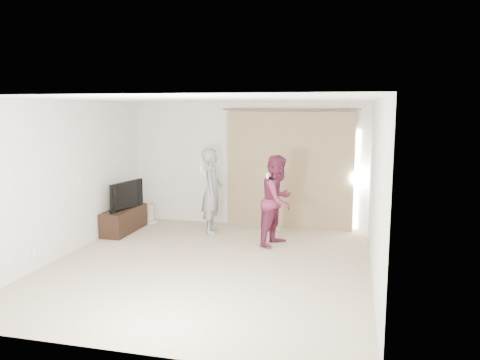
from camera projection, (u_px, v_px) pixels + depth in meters
The scene contains 10 objects.
floor at pixel (208, 265), 7.41m from camera, with size 5.50×5.50×0.00m, color #BDA78D.
wall_back at pixel (247, 164), 9.85m from camera, with size 5.00×0.04×2.60m, color beige.
wall_left at pixel (64, 179), 7.80m from camera, with size 0.04×5.50×2.60m.
ceiling at pixel (206, 99), 7.01m from camera, with size 5.00×5.50×0.01m, color white.
curtain at pixel (290, 170), 9.58m from camera, with size 2.80×0.11×2.46m.
tv_console at pixel (124, 220), 9.39m from camera, with size 0.43×1.24×0.48m, color black.
tv at pixel (123, 195), 9.31m from camera, with size 0.97×0.13×0.56m, color black.
scratching_post at pixel (151, 215), 10.17m from camera, with size 0.31×0.31×0.41m.
person_man at pixel (212, 191), 9.25m from camera, with size 0.48×0.66×1.69m.
person_woman at pixel (278, 200), 8.42m from camera, with size 0.86×0.96×1.64m.
Camera 1 is at (2.18, -6.79, 2.47)m, focal length 35.00 mm.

